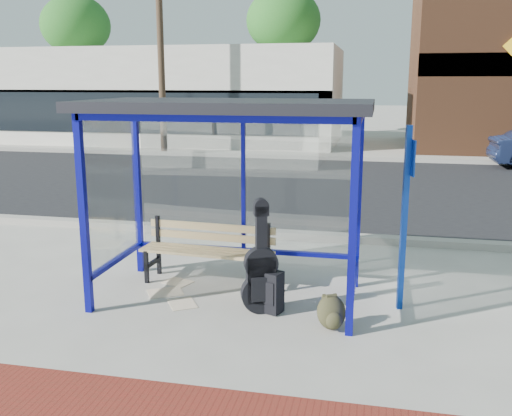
% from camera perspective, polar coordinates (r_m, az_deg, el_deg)
% --- Properties ---
extents(ground, '(120.00, 120.00, 0.00)m').
position_cam_1_polar(ground, '(7.18, -2.61, -8.98)').
color(ground, '#B2ADA0').
rests_on(ground, ground).
extents(brick_paver_strip, '(60.00, 1.00, 0.01)m').
position_cam_1_polar(brick_paver_strip, '(4.97, -10.65, -19.63)').
color(brick_paver_strip, maroon).
rests_on(brick_paver_strip, ground).
extents(curb_near, '(60.00, 0.25, 0.12)m').
position_cam_1_polar(curb_near, '(9.85, 1.64, -2.59)').
color(curb_near, gray).
rests_on(curb_near, ground).
extents(street_asphalt, '(60.00, 10.00, 0.00)m').
position_cam_1_polar(street_asphalt, '(14.79, 5.22, 2.25)').
color(street_asphalt, black).
rests_on(street_asphalt, ground).
extents(curb_far, '(60.00, 0.25, 0.12)m').
position_cam_1_polar(curb_far, '(19.80, 7.02, 4.99)').
color(curb_far, gray).
rests_on(curb_far, ground).
extents(far_sidewalk, '(60.00, 4.00, 0.01)m').
position_cam_1_polar(far_sidewalk, '(21.68, 7.47, 5.48)').
color(far_sidewalk, '#B2ADA0').
rests_on(far_sidewalk, ground).
extents(bus_shelter, '(3.30, 1.80, 2.42)m').
position_cam_1_polar(bus_shelter, '(6.77, -2.63, 7.78)').
color(bus_shelter, '#0C0E8B').
rests_on(bus_shelter, ground).
extents(storefront_white, '(18.00, 6.04, 4.00)m').
position_cam_1_polar(storefront_white, '(26.69, -11.84, 10.93)').
color(storefront_white, silver).
rests_on(storefront_white, ground).
extents(tree_left, '(3.60, 3.60, 7.03)m').
position_cam_1_polar(tree_left, '(32.62, -17.58, 16.95)').
color(tree_left, '#4C3826').
rests_on(tree_left, ground).
extents(tree_mid, '(3.60, 3.60, 7.03)m').
position_cam_1_polar(tree_mid, '(28.98, 2.77, 18.12)').
color(tree_mid, '#4C3826').
rests_on(tree_mid, ground).
extents(utility_pole_west, '(1.60, 0.24, 8.00)m').
position_cam_1_polar(utility_pole_west, '(21.35, -9.54, 16.35)').
color(utility_pole_west, '#4C3826').
rests_on(utility_pole_west, ground).
extents(bench, '(1.79, 0.54, 0.84)m').
position_cam_1_polar(bench, '(7.59, -4.79, -4.01)').
color(bench, black).
rests_on(bench, ground).
extents(guitar_bag, '(0.48, 0.29, 1.27)m').
position_cam_1_polar(guitar_bag, '(6.59, 0.51, -6.65)').
color(guitar_bag, black).
rests_on(guitar_bag, ground).
extents(suitcase, '(0.36, 0.29, 0.54)m').
position_cam_1_polar(suitcase, '(6.68, 1.28, -8.34)').
color(suitcase, black).
rests_on(suitcase, ground).
extents(backpack, '(0.38, 0.36, 0.38)m').
position_cam_1_polar(backpack, '(6.32, 7.58, -10.40)').
color(backpack, '#302E1A').
rests_on(backpack, ground).
extents(sign_post, '(0.12, 0.27, 2.16)m').
position_cam_1_polar(sign_post, '(6.71, 14.72, -0.05)').
color(sign_post, navy).
rests_on(sign_post, ground).
extents(newspaper_a, '(0.46, 0.49, 0.01)m').
position_cam_1_polar(newspaper_a, '(7.05, -7.38, -9.47)').
color(newspaper_a, white).
rests_on(newspaper_a, ground).
extents(newspaper_b, '(0.54, 0.51, 0.01)m').
position_cam_1_polar(newspaper_b, '(7.43, -9.06, -8.34)').
color(newspaper_b, white).
rests_on(newspaper_b, ground).
extents(newspaper_c, '(0.44, 0.39, 0.01)m').
position_cam_1_polar(newspaper_c, '(7.77, -7.84, -7.36)').
color(newspaper_c, white).
rests_on(newspaper_c, ground).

